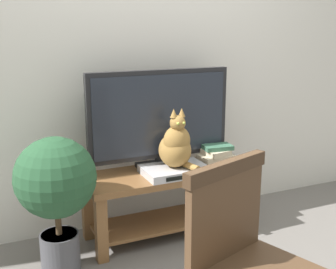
% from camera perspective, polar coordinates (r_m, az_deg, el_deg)
% --- Properties ---
extents(back_wall, '(7.00, 0.12, 2.80)m').
position_cam_1_polar(back_wall, '(3.19, -3.71, 13.22)').
color(back_wall, silver).
rests_on(back_wall, ground).
extents(tv_stand, '(1.12, 0.44, 0.47)m').
position_cam_1_polar(tv_stand, '(3.06, -0.39, -7.51)').
color(tv_stand, brown).
rests_on(tv_stand, ground).
extents(tv, '(1.02, 0.20, 0.69)m').
position_cam_1_polar(tv, '(2.99, -1.08, 2.28)').
color(tv, black).
rests_on(tv, tv_stand).
extents(media_box, '(0.43, 0.30, 0.05)m').
position_cam_1_polar(media_box, '(2.96, 0.90, -4.68)').
color(media_box, '#BCBCC1').
rests_on(media_box, tv_stand).
extents(cat, '(0.22, 0.30, 0.41)m').
position_cam_1_polar(cat, '(2.90, 1.04, -1.47)').
color(cat, olive).
rests_on(cat, media_box).
extents(wooden_chair, '(0.59, 0.59, 0.92)m').
position_cam_1_polar(wooden_chair, '(1.87, 10.41, -15.41)').
color(wooden_chair, '#513823').
rests_on(wooden_chair, ground).
extents(book_stack, '(0.24, 0.19, 0.15)m').
position_cam_1_polar(book_stack, '(3.15, 6.31, -2.68)').
color(book_stack, '#2D2D33').
rests_on(book_stack, tv_stand).
extents(potted_plant, '(0.47, 0.47, 0.84)m').
position_cam_1_polar(potted_plant, '(2.61, -14.41, -6.64)').
color(potted_plant, '#47474C').
rests_on(potted_plant, ground).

